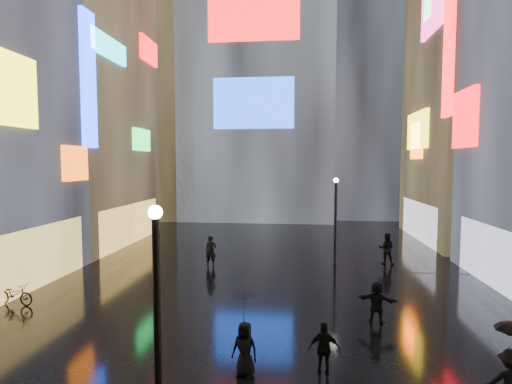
# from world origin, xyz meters

# --- Properties ---
(ground) EXTENTS (140.00, 140.00, 0.00)m
(ground) POSITION_xyz_m (0.00, 20.00, 0.00)
(ground) COLOR black
(ground) RESTS_ON ground
(building_left_far) EXTENTS (10.28, 12.00, 22.00)m
(building_left_far) POSITION_xyz_m (-15.98, 26.00, 10.98)
(building_left_far) COLOR black
(building_left_far) RESTS_ON ground
(building_right_far) EXTENTS (10.28, 12.00, 28.00)m
(building_right_far) POSITION_xyz_m (15.98, 30.00, 13.98)
(building_right_far) COLOR black
(building_right_far) RESTS_ON ground
(tower_main) EXTENTS (16.00, 14.20, 42.00)m
(tower_main) POSITION_xyz_m (-3.00, 43.97, 21.01)
(tower_main) COLOR black
(tower_main) RESTS_ON ground
(tower_flank_right) EXTENTS (12.00, 12.00, 34.00)m
(tower_flank_right) POSITION_xyz_m (9.00, 46.00, 17.00)
(tower_flank_right) COLOR black
(tower_flank_right) RESTS_ON ground
(tower_flank_left) EXTENTS (10.00, 10.00, 26.00)m
(tower_flank_left) POSITION_xyz_m (-14.00, 42.00, 13.00)
(tower_flank_left) COLOR black
(tower_flank_left) RESTS_ON ground
(lamp_near) EXTENTS (0.30, 0.30, 5.20)m
(lamp_near) POSITION_xyz_m (-1.36, 5.23, 2.94)
(lamp_near) COLOR black
(lamp_near) RESTS_ON ground
(lamp_far) EXTENTS (0.30, 0.30, 5.20)m
(lamp_far) POSITION_xyz_m (3.77, 21.49, 2.94)
(lamp_far) COLOR black
(lamp_far) RESTS_ON ground
(pedestrian_2) EXTENTS (1.24, 0.99, 1.68)m
(pedestrian_2) POSITION_xyz_m (6.64, 6.98, 0.84)
(pedestrian_2) COLOR black
(pedestrian_2) RESTS_ON ground
(pedestrian_3) EXTENTS (0.90, 0.38, 1.52)m
(pedestrian_3) POSITION_xyz_m (2.36, 8.50, 0.76)
(pedestrian_3) COLOR black
(pedestrian_3) RESTS_ON ground
(pedestrian_4) EXTENTS (0.86, 0.68, 1.56)m
(pedestrian_4) POSITION_xyz_m (0.10, 8.21, 0.78)
(pedestrian_4) COLOR black
(pedestrian_4) RESTS_ON ground
(pedestrian_5) EXTENTS (1.56, 0.88, 1.61)m
(pedestrian_5) POSITION_xyz_m (4.56, 12.50, 0.80)
(pedestrian_5) COLOR black
(pedestrian_5) RESTS_ON ground
(pedestrian_6) EXTENTS (0.76, 0.62, 1.79)m
(pedestrian_6) POSITION_xyz_m (-3.56, 19.98, 0.90)
(pedestrian_6) COLOR black
(pedestrian_6) RESTS_ON ground
(pedestrian_7) EXTENTS (1.04, 0.89, 1.88)m
(pedestrian_7) POSITION_xyz_m (6.84, 21.67, 0.94)
(pedestrian_7) COLOR black
(pedestrian_7) RESTS_ON ground
(umbrella_2) EXTENTS (1.02, 1.01, 0.88)m
(umbrella_2) POSITION_xyz_m (0.10, 8.21, 1.99)
(umbrella_2) COLOR black
(umbrella_2) RESTS_ON pedestrian_4
(bicycle) EXTENTS (1.83, 0.79, 0.93)m
(bicycle) POSITION_xyz_m (-10.50, 12.76, 0.47)
(bicycle) COLOR black
(bicycle) RESTS_ON ground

